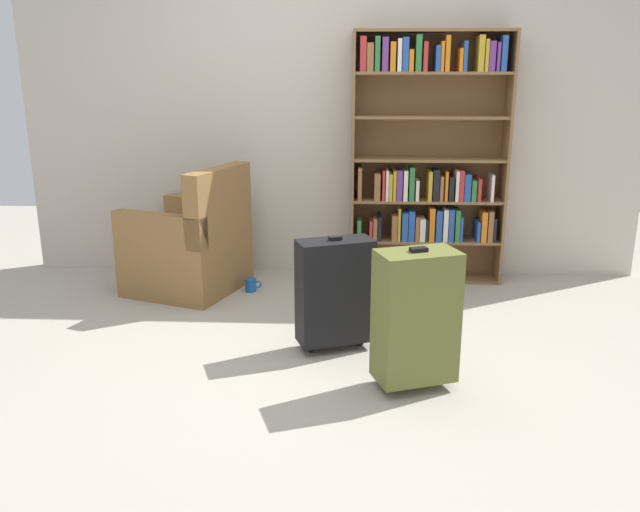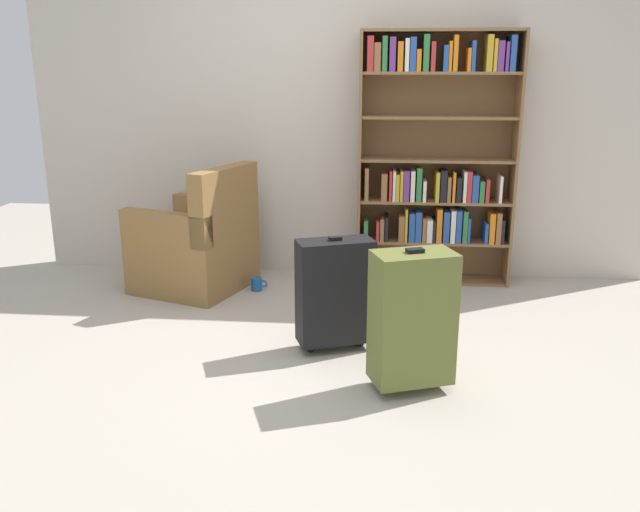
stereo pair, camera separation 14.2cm
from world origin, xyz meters
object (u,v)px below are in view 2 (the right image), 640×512
mug (257,284)px  suitcase_black (335,291)px  armchair (198,246)px  bookshelf (436,157)px  suitcase_olive (412,318)px

mug → suitcase_black: bearing=-56.9°
armchair → suitcase_black: bearing=-43.0°
bookshelf → mug: (-1.26, -0.37, -0.88)m
armchair → mug: bearing=-2.9°
suitcase_black → suitcase_olive: (0.41, -0.45, 0.03)m
bookshelf → mug: bearing=-163.7°
mug → armchair: bearing=177.1°
suitcase_black → armchair: bearing=137.0°
bookshelf → armchair: size_ratio=2.01×
armchair → mug: (0.43, -0.02, -0.27)m
armchair → suitcase_olive: (1.47, -1.44, 0.06)m
bookshelf → suitcase_olive: size_ratio=2.48×
bookshelf → armchair: 1.83m
suitcase_black → bookshelf: bearing=64.5°
suitcase_olive → mug: bearing=126.2°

